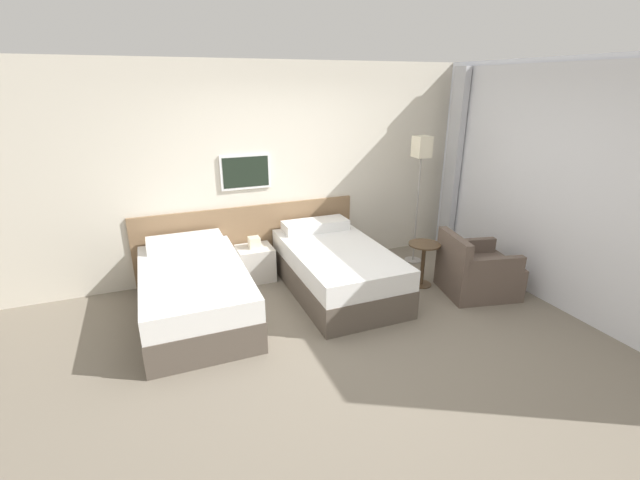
{
  "coord_description": "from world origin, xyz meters",
  "views": [
    {
      "loc": [
        -1.7,
        -3.41,
        2.43
      ],
      "look_at": [
        0.03,
        0.89,
        0.72
      ],
      "focal_mm": 24.0,
      "sensor_mm": 36.0,
      "label": 1
    }
  ],
  "objects_px": {
    "side_table": "(423,257)",
    "armchair": "(476,273)",
    "bed_near_door": "(195,292)",
    "nightstand": "(255,263)",
    "bed_near_window": "(336,268)",
    "floor_lamp": "(421,160)"
  },
  "relations": [
    {
      "from": "side_table",
      "to": "armchair",
      "type": "distance_m",
      "value": 0.65
    },
    {
      "from": "side_table",
      "to": "armchair",
      "type": "xyz_separation_m",
      "value": [
        0.48,
        -0.42,
        -0.13
      ]
    },
    {
      "from": "bed_near_door",
      "to": "armchair",
      "type": "xyz_separation_m",
      "value": [
        3.24,
        -0.69,
        -0.04
      ]
    },
    {
      "from": "nightstand",
      "to": "side_table",
      "type": "xyz_separation_m",
      "value": [
        1.92,
        -0.96,
        0.16
      ]
    },
    {
      "from": "bed_near_window",
      "to": "floor_lamp",
      "type": "distance_m",
      "value": 1.88
    },
    {
      "from": "bed_near_window",
      "to": "armchair",
      "type": "xyz_separation_m",
      "value": [
        1.56,
        -0.69,
        -0.04
      ]
    },
    {
      "from": "floor_lamp",
      "to": "side_table",
      "type": "height_order",
      "value": "floor_lamp"
    },
    {
      "from": "bed_near_door",
      "to": "floor_lamp",
      "type": "distance_m",
      "value": 3.34
    },
    {
      "from": "nightstand",
      "to": "floor_lamp",
      "type": "bearing_deg",
      "value": -6.48
    },
    {
      "from": "bed_near_window",
      "to": "side_table",
      "type": "bearing_deg",
      "value": -13.87
    },
    {
      "from": "bed_near_window",
      "to": "armchair",
      "type": "relative_size",
      "value": 2.0
    },
    {
      "from": "armchair",
      "to": "bed_near_window",
      "type": "bearing_deg",
      "value": 78.39
    },
    {
      "from": "nightstand",
      "to": "floor_lamp",
      "type": "relative_size",
      "value": 0.33
    },
    {
      "from": "bed_near_door",
      "to": "bed_near_window",
      "type": "relative_size",
      "value": 1.0
    },
    {
      "from": "bed_near_door",
      "to": "armchair",
      "type": "bearing_deg",
      "value": -12.01
    },
    {
      "from": "bed_near_door",
      "to": "bed_near_window",
      "type": "xyz_separation_m",
      "value": [
        1.68,
        0.0,
        0.0
      ]
    },
    {
      "from": "side_table",
      "to": "armchair",
      "type": "height_order",
      "value": "armchair"
    },
    {
      "from": "bed_near_door",
      "to": "bed_near_window",
      "type": "distance_m",
      "value": 1.68
    },
    {
      "from": "side_table",
      "to": "nightstand",
      "type": "bearing_deg",
      "value": 153.36
    },
    {
      "from": "bed_near_window",
      "to": "bed_near_door",
      "type": "bearing_deg",
      "value": 180.0
    },
    {
      "from": "side_table",
      "to": "armchair",
      "type": "relative_size",
      "value": 0.59
    },
    {
      "from": "bed_near_window",
      "to": "floor_lamp",
      "type": "relative_size",
      "value": 1.07
    }
  ]
}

